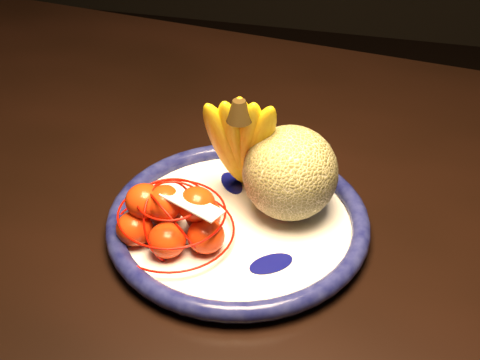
% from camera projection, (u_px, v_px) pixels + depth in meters
% --- Properties ---
extents(dining_table, '(1.70, 1.15, 0.80)m').
position_uv_depth(dining_table, '(215.00, 238.00, 0.94)').
color(dining_table, black).
rests_on(dining_table, ground).
extents(fruit_bowl, '(0.32, 0.32, 0.03)m').
position_uv_depth(fruit_bowl, '(238.00, 222.00, 0.81)').
color(fruit_bowl, white).
rests_on(fruit_bowl, dining_table).
extents(cantaloupe, '(0.12, 0.12, 0.12)m').
position_uv_depth(cantaloupe, '(290.00, 173.00, 0.80)').
color(cantaloupe, olive).
rests_on(cantaloupe, fruit_bowl).
extents(banana_bunch, '(0.11, 0.11, 0.17)m').
position_uv_depth(banana_bunch, '(241.00, 139.00, 0.80)').
color(banana_bunch, yellow).
rests_on(banana_bunch, fruit_bowl).
extents(mandarin_bag, '(0.15, 0.15, 0.09)m').
position_uv_depth(mandarin_bag, '(173.00, 218.00, 0.77)').
color(mandarin_bag, red).
rests_on(mandarin_bag, fruit_bowl).
extents(price_tag, '(0.08, 0.05, 0.01)m').
position_uv_depth(price_tag, '(192.00, 203.00, 0.74)').
color(price_tag, white).
rests_on(price_tag, mandarin_bag).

